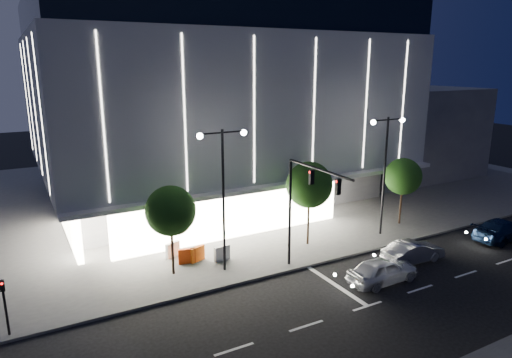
{
  "coord_description": "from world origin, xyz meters",
  "views": [
    {
      "loc": [
        -13.89,
        -18.03,
        12.69
      ],
      "look_at": [
        0.64,
        8.57,
        5.0
      ],
      "focal_mm": 32.0,
      "sensor_mm": 36.0,
      "label": 1
    }
  ],
  "objects": [
    {
      "name": "annex_building",
      "position": [
        26.0,
        24.0,
        5.0
      ],
      "size": [
        16.0,
        20.0,
        10.0
      ],
      "primitive_type": "cube",
      "color": "#4C4C51",
      "rests_on": "ground"
    },
    {
      "name": "barrier_d",
      "position": [
        -2.57,
        7.33,
        0.65
      ],
      "size": [
        1.12,
        0.4,
        1.0
      ],
      "primitive_type": "cube",
      "rotation": [
        0.0,
        0.0,
        0.13
      ],
      "color": "silver",
      "rests_on": "sidewalk_museum"
    },
    {
      "name": "street_lamp_west",
      "position": [
        -3.0,
        6.0,
        5.96
      ],
      "size": [
        3.16,
        0.36,
        9.0
      ],
      "color": "black",
      "rests_on": "ground"
    },
    {
      "name": "tree_right",
      "position": [
        13.03,
        7.02,
        3.88
      ],
      "size": [
        2.91,
        2.91,
        5.51
      ],
      "color": "black",
      "rests_on": "ground"
    },
    {
      "name": "ground",
      "position": [
        0.0,
        0.0,
        0.0
      ],
      "size": [
        160.0,
        160.0,
        0.0
      ],
      "primitive_type": "plane",
      "color": "black",
      "rests_on": "ground"
    },
    {
      "name": "traffic_mast",
      "position": [
        1.0,
        3.34,
        5.03
      ],
      "size": [
        0.33,
        5.89,
        7.07
      ],
      "color": "black",
      "rests_on": "ground"
    },
    {
      "name": "car_third",
      "position": [
        17.31,
        1.11,
        0.77
      ],
      "size": [
        5.48,
        2.56,
        1.55
      ],
      "primitive_type": "imported",
      "rotation": [
        0.0,
        0.0,
        1.65
      ],
      "color": "#112343",
      "rests_on": "ground"
    },
    {
      "name": "barrier_c",
      "position": [
        -4.75,
        8.02,
        0.65
      ],
      "size": [
        1.13,
        0.48,
        1.0
      ],
      "primitive_type": "cube",
      "rotation": [
        0.0,
        0.0,
        -0.22
      ],
      "color": "red",
      "rests_on": "sidewalk_museum"
    },
    {
      "name": "barrier_a",
      "position": [
        -4.03,
        8.02,
        0.65
      ],
      "size": [
        1.12,
        0.61,
        1.0
      ],
      "primitive_type": "cube",
      "rotation": [
        0.0,
        0.0,
        0.34
      ],
      "color": "#EC560D",
      "rests_on": "sidewalk_museum"
    },
    {
      "name": "barrier_b",
      "position": [
        -5.2,
        9.48,
        0.65
      ],
      "size": [
        1.1,
        0.69,
        1.0
      ],
      "primitive_type": "cube",
      "rotation": [
        0.0,
        0.0,
        0.44
      ],
      "color": "silver",
      "rests_on": "sidewalk_museum"
    },
    {
      "name": "ped_signal_far",
      "position": [
        -15.0,
        4.5,
        1.89
      ],
      "size": [
        0.22,
        0.24,
        3.0
      ],
      "color": "black",
      "rests_on": "ground"
    },
    {
      "name": "street_lamp_east",
      "position": [
        10.0,
        6.0,
        5.96
      ],
      "size": [
        3.16,
        0.36,
        9.0
      ],
      "color": "black",
      "rests_on": "ground"
    },
    {
      "name": "car_lead",
      "position": [
        4.66,
        0.21,
        0.77
      ],
      "size": [
        4.56,
        1.88,
        1.55
      ],
      "primitive_type": "imported",
      "rotation": [
        0.0,
        0.0,
        1.58
      ],
      "color": "#BABCC3",
      "rests_on": "ground"
    },
    {
      "name": "tree_left",
      "position": [
        -5.97,
        7.02,
        4.03
      ],
      "size": [
        3.02,
        3.02,
        5.72
      ],
      "color": "black",
      "rests_on": "ground"
    },
    {
      "name": "museum",
      "position": [
        2.98,
        22.31,
        9.27
      ],
      "size": [
        30.0,
        25.8,
        18.0
      ],
      "color": "#4C4C51",
      "rests_on": "ground"
    },
    {
      "name": "tree_mid",
      "position": [
        4.03,
        7.02,
        4.33
      ],
      "size": [
        3.25,
        3.25,
        6.15
      ],
      "color": "black",
      "rests_on": "ground"
    },
    {
      "name": "sidewalk_museum",
      "position": [
        5.0,
        24.0,
        0.07
      ],
      "size": [
        70.0,
        40.0,
        0.15
      ],
      "primitive_type": "cube",
      "color": "#474747",
      "rests_on": "ground"
    },
    {
      "name": "car_second",
      "position": [
        8.5,
        1.41,
        0.72
      ],
      "size": [
        4.39,
        1.64,
        1.43
      ],
      "primitive_type": "imported",
      "rotation": [
        0.0,
        0.0,
        1.54
      ],
      "color": "#9EA0A5",
      "rests_on": "ground"
    }
  ]
}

